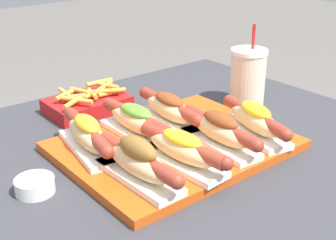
% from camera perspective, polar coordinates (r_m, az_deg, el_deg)
% --- Properties ---
extents(serving_tray, '(0.44, 0.34, 0.02)m').
position_cam_1_polar(serving_tray, '(0.94, 0.77, -3.11)').
color(serving_tray, '#CC4C14').
rests_on(serving_tray, patio_table).
extents(hot_dog_0, '(0.06, 0.22, 0.08)m').
position_cam_1_polar(hot_dog_0, '(0.79, -3.65, -5.07)').
color(hot_dog_0, white).
rests_on(hot_dog_0, serving_tray).
extents(hot_dog_1, '(0.07, 0.22, 0.06)m').
position_cam_1_polar(hot_dog_1, '(0.84, 1.90, -3.47)').
color(hot_dog_1, white).
rests_on(hot_dog_1, serving_tray).
extents(hot_dog_2, '(0.07, 0.22, 0.07)m').
position_cam_1_polar(hot_dog_2, '(0.91, 6.39, -1.28)').
color(hot_dog_2, white).
rests_on(hot_dog_2, serving_tray).
extents(hot_dog_3, '(0.10, 0.22, 0.07)m').
position_cam_1_polar(hot_dog_3, '(0.97, 10.55, -0.00)').
color(hot_dog_3, white).
rests_on(hot_dog_3, serving_tray).
extents(hot_dog_4, '(0.09, 0.22, 0.07)m').
position_cam_1_polar(hot_dog_4, '(0.90, -9.78, -1.76)').
color(hot_dog_4, white).
rests_on(hot_dog_4, serving_tray).
extents(hot_dog_5, '(0.06, 0.22, 0.07)m').
position_cam_1_polar(hot_dog_5, '(0.95, -3.89, -0.11)').
color(hot_dog_5, white).
rests_on(hot_dog_5, serving_tray).
extents(hot_dog_6, '(0.07, 0.22, 0.07)m').
position_cam_1_polar(hot_dog_6, '(1.01, 0.15, 1.36)').
color(hot_dog_6, white).
rests_on(hot_dog_6, serving_tray).
extents(sauce_bowl, '(0.07, 0.07, 0.03)m').
position_cam_1_polar(sauce_bowl, '(0.83, -15.94, -7.59)').
color(sauce_bowl, white).
rests_on(sauce_bowl, patio_table).
extents(drink_cup, '(0.09, 0.09, 0.20)m').
position_cam_1_polar(drink_cup, '(1.17, 9.69, 5.22)').
color(drink_cup, beige).
rests_on(drink_cup, patio_table).
extents(fries_basket, '(0.19, 0.13, 0.06)m').
position_cam_1_polar(fries_basket, '(1.14, -9.78, 2.04)').
color(fries_basket, '#B21919').
rests_on(fries_basket, patio_table).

